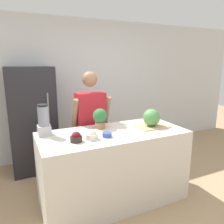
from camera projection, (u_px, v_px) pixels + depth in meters
name	position (u px, v px, depth m)	size (l,w,h in m)	color
ground_plane	(128.00, 218.00, 2.59)	(14.00, 14.00, 0.00)	tan
wall_back	(75.00, 89.00, 4.20)	(8.00, 0.06, 2.60)	silver
counter_island	(113.00, 167.00, 2.85)	(1.85, 0.83, 0.95)	beige
refrigerator	(33.00, 120.00, 3.63)	(0.72, 0.67, 1.74)	#232328
person	(91.00, 127.00, 3.25)	(0.56, 0.27, 1.68)	gray
cutting_board	(152.00, 126.00, 2.96)	(0.43, 0.30, 0.01)	tan
watermelon	(151.00, 117.00, 2.94)	(0.23, 0.23, 0.23)	#4C8C47
bowl_cherries	(76.00, 138.00, 2.40)	(0.13, 0.13, 0.12)	#2D231E
bowl_cream	(92.00, 135.00, 2.48)	(0.14, 0.14, 0.12)	beige
bowl_small_blue	(107.00, 135.00, 2.56)	(0.11, 0.11, 0.05)	#334C9E
blender	(44.00, 121.00, 2.59)	(0.15, 0.15, 0.38)	#B7B7BC
potted_plant	(100.00, 118.00, 2.87)	(0.19, 0.19, 0.27)	#996647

